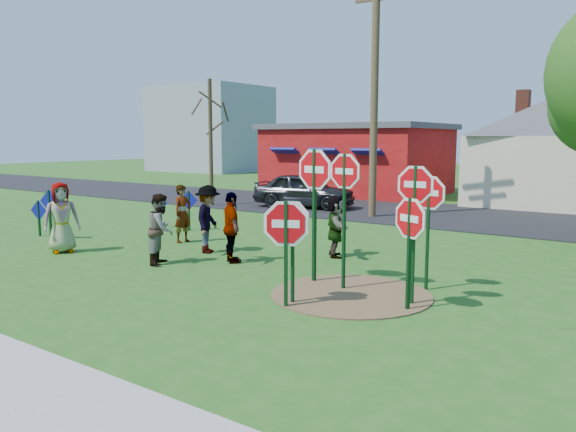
# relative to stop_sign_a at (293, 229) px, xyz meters

# --- Properties ---
(ground) EXTENTS (120.00, 120.00, 0.00)m
(ground) POSITION_rel_stop_sign_a_xyz_m (-3.87, 2.14, -1.43)
(ground) COLOR #225618
(ground) RESTS_ON ground
(road) EXTENTS (120.00, 7.50, 0.04)m
(road) POSITION_rel_stop_sign_a_xyz_m (-3.87, 13.64, -1.41)
(road) COLOR black
(road) RESTS_ON ground
(dirt_patch) EXTENTS (3.20, 3.20, 0.03)m
(dirt_patch) POSITION_rel_stop_sign_a_xyz_m (0.63, 1.14, -1.41)
(dirt_patch) COLOR brown
(dirt_patch) RESTS_ON ground
(red_building) EXTENTS (9.40, 7.69, 3.90)m
(red_building) POSITION_rel_stop_sign_a_xyz_m (-9.37, 20.13, 0.54)
(red_building) COLOR maroon
(red_building) RESTS_ON ground
(cream_house) EXTENTS (9.40, 9.40, 6.50)m
(cream_house) POSITION_rel_stop_sign_a_xyz_m (1.63, 20.14, 1.50)
(cream_house) COLOR beige
(cream_house) RESTS_ON ground
(distant_building) EXTENTS (10.00, 8.00, 8.00)m
(distant_building) POSITION_rel_stop_sign_a_xyz_m (-31.87, 32.14, 2.57)
(distant_building) COLOR #8C939E
(distant_building) RESTS_ON ground
(stop_sign_a) EXTENTS (0.95, 0.12, 2.08)m
(stop_sign_a) POSITION_rel_stop_sign_a_xyz_m (0.00, 0.00, 0.00)
(stop_sign_a) COLOR #0F3717
(stop_sign_a) RESTS_ON ground
(stop_sign_b) EXTENTS (0.97, 0.11, 2.92)m
(stop_sign_b) POSITION_rel_stop_sign_a_xyz_m (0.29, 1.42, 0.71)
(stop_sign_b) COLOR #0F3717
(stop_sign_b) RESTS_ON ground
(stop_sign_c) EXTENTS (0.94, 0.07, 2.73)m
(stop_sign_c) POSITION_rel_stop_sign_a_xyz_m (1.88, 1.22, 0.50)
(stop_sign_c) COLOR #0F3717
(stop_sign_c) RESTS_ON ground
(stop_sign_d) EXTENTS (0.94, 0.08, 2.47)m
(stop_sign_d) POSITION_rel_stop_sign_a_xyz_m (1.70, 2.37, 0.36)
(stop_sign_d) COLOR #0F3717
(stop_sign_d) RESTS_ON ground
(stop_sign_e) EXTENTS (1.04, 0.52, 2.13)m
(stop_sign_e) POSITION_rel_stop_sign_a_xyz_m (0.04, -0.28, -0.01)
(stop_sign_e) COLOR #0F3717
(stop_sign_e) RESTS_ON ground
(stop_sign_f) EXTENTS (0.94, 0.41, 2.19)m
(stop_sign_f) POSITION_rel_stop_sign_a_xyz_m (1.95, 0.84, 0.11)
(stop_sign_f) COLOR #0F3717
(stop_sign_f) RESTS_ON ground
(stop_sign_g) EXTENTS (1.18, 0.16, 3.03)m
(stop_sign_g) POSITION_rel_stop_sign_a_xyz_m (-0.53, 1.60, 0.70)
(stop_sign_g) COLOR #0F3717
(stop_sign_g) RESTS_ON ground
(blue_diamond_a) EXTENTS (0.65, 0.16, 1.16)m
(blue_diamond_a) POSITION_rel_stop_sign_a_xyz_m (-10.80, 1.44, -0.72)
(blue_diamond_a) COLOR #0F3717
(blue_diamond_a) RESTS_ON ground
(blue_diamond_b) EXTENTS (0.71, 0.19, 1.55)m
(blue_diamond_b) POSITION_rel_stop_sign_a_xyz_m (-9.94, 1.29, -0.46)
(blue_diamond_b) COLOR #0F3717
(blue_diamond_b) RESTS_ON ground
(blue_diamond_c) EXTENTS (0.54, 0.28, 1.15)m
(blue_diamond_c) POSITION_rel_stop_sign_a_xyz_m (-8.97, 4.83, -0.72)
(blue_diamond_c) COLOR #0F3717
(blue_diamond_c) RESTS_ON ground
(blue_diamond_d) EXTENTS (0.64, 0.20, 1.36)m
(blue_diamond_d) POSITION_rel_stop_sign_a_xyz_m (-7.69, 4.98, -0.58)
(blue_diamond_d) COLOR #0F3717
(blue_diamond_d) RESTS_ON ground
(person_a) EXTENTS (0.95, 1.11, 1.92)m
(person_a) POSITION_rel_stop_sign_a_xyz_m (-7.87, 0.34, -0.47)
(person_a) COLOR #444694
(person_a) RESTS_ON ground
(person_b) EXTENTS (0.42, 0.64, 1.73)m
(person_b) POSITION_rel_stop_sign_a_xyz_m (-6.27, 3.31, -0.56)
(person_b) COLOR #236A58
(person_b) RESTS_ON ground
(person_c) EXTENTS (0.99, 1.06, 1.75)m
(person_c) POSITION_rel_stop_sign_a_xyz_m (-4.60, 0.94, -0.56)
(person_c) COLOR #9D5D45
(person_c) RESTS_ON ground
(person_d) EXTENTS (1.15, 1.37, 1.85)m
(person_d) POSITION_rel_stop_sign_a_xyz_m (-4.58, 2.61, -0.50)
(person_d) COLOR #36363C
(person_d) RESTS_ON ground
(person_e) EXTENTS (1.10, 0.97, 1.78)m
(person_e) POSITION_rel_stop_sign_a_xyz_m (-3.24, 2.02, -0.54)
(person_e) COLOR #563560
(person_e) RESTS_ON ground
(person_f) EXTENTS (1.27, 1.50, 1.62)m
(person_f) POSITION_rel_stop_sign_a_xyz_m (-1.49, 4.14, -0.62)
(person_f) COLOR #204C2F
(person_f) RESTS_ON ground
(suv) EXTENTS (4.76, 2.58, 1.54)m
(suv) POSITION_rel_stop_sign_a_xyz_m (-7.90, 12.36, -0.62)
(suv) COLOR #313036
(suv) RESTS_ON road
(utility_pole) EXTENTS (2.31, 0.35, 9.44)m
(utility_pole) POSITION_rel_stop_sign_a_xyz_m (-4.09, 11.47, 3.54)
(utility_pole) COLOR #4C3823
(utility_pole) RESTS_ON ground
(bare_tree_west) EXTENTS (1.80, 1.80, 5.76)m
(bare_tree_west) POSITION_rel_stop_sign_a_xyz_m (-11.89, 10.64, 2.30)
(bare_tree_west) COLOR #382819
(bare_tree_west) RESTS_ON ground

